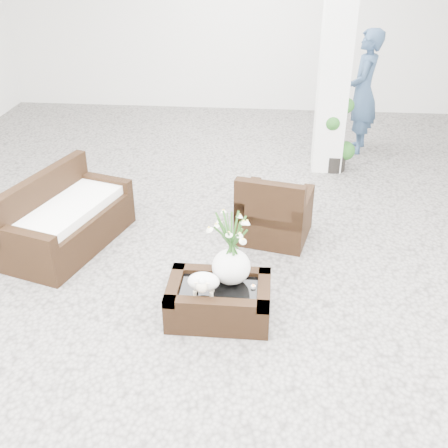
# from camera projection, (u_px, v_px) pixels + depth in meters

# --- Properties ---
(ground) EXTENTS (11.00, 11.00, 0.00)m
(ground) POSITION_uv_depth(u_px,v_px,m) (225.00, 273.00, 5.53)
(ground) COLOR gray
(ground) RESTS_ON ground
(column) EXTENTS (0.40, 0.40, 3.50)m
(column) POSITION_uv_depth(u_px,v_px,m) (337.00, 42.00, 7.01)
(column) COLOR white
(column) RESTS_ON ground
(coffee_table) EXTENTS (0.90, 0.60, 0.31)m
(coffee_table) POSITION_uv_depth(u_px,v_px,m) (219.00, 302.00, 4.85)
(coffee_table) COLOR black
(coffee_table) RESTS_ON ground
(sheep_figurine) EXTENTS (0.28, 0.23, 0.21)m
(sheep_figurine) POSITION_uv_depth(u_px,v_px,m) (204.00, 283.00, 4.65)
(sheep_figurine) COLOR white
(sheep_figurine) RESTS_ON coffee_table
(planter_narcissus) EXTENTS (0.44, 0.44, 0.80)m
(planter_narcissus) POSITION_uv_depth(u_px,v_px,m) (231.00, 243.00, 4.66)
(planter_narcissus) COLOR white
(planter_narcissus) RESTS_ON coffee_table
(tealight) EXTENTS (0.04, 0.04, 0.03)m
(tealight) POSITION_uv_depth(u_px,v_px,m) (253.00, 286.00, 4.76)
(tealight) COLOR white
(tealight) RESTS_ON coffee_table
(armchair) EXTENTS (0.88, 0.85, 0.79)m
(armchair) POSITION_uv_depth(u_px,v_px,m) (275.00, 205.00, 5.98)
(armchair) COLOR black
(armchair) RESTS_ON ground
(loveseat) EXTENTS (1.12, 1.63, 0.79)m
(loveseat) POSITION_uv_depth(u_px,v_px,m) (68.00, 213.00, 5.80)
(loveseat) COLOR black
(loveseat) RESTS_ON ground
(topiary) EXTENTS (0.38, 0.38, 1.43)m
(topiary) POSITION_uv_depth(u_px,v_px,m) (338.00, 121.00, 7.47)
(topiary) COLOR #1E4E19
(topiary) RESTS_ON ground
(shopper) EXTENTS (0.58, 0.75, 1.81)m
(shopper) POSITION_uv_depth(u_px,v_px,m) (363.00, 92.00, 8.02)
(shopper) COLOR #304A6B
(shopper) RESTS_ON ground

